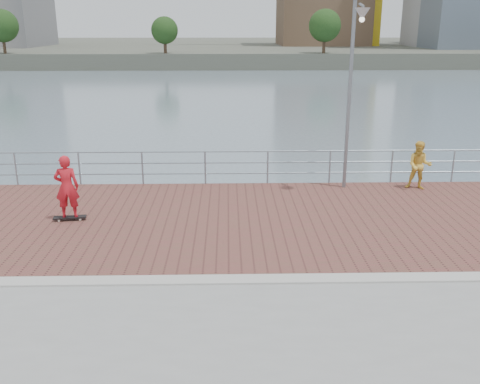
{
  "coord_description": "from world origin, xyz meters",
  "views": [
    {
      "loc": [
        -0.28,
        -9.96,
        5.1
      ],
      "look_at": [
        0.0,
        2.0,
        1.3
      ],
      "focal_mm": 40.0,
      "sensor_mm": 36.0,
      "label": 1
    }
  ],
  "objects_px": {
    "street_lamp": "(355,58)",
    "skateboarder": "(67,187)",
    "bystander": "(419,165)",
    "guardrail": "(236,164)"
  },
  "relations": [
    {
      "from": "street_lamp",
      "to": "skateboarder",
      "type": "xyz_separation_m",
      "value": [
        -8.02,
        -2.44,
        -3.16
      ]
    },
    {
      "from": "street_lamp",
      "to": "bystander",
      "type": "relative_size",
      "value": 3.75
    },
    {
      "from": "skateboarder",
      "to": "guardrail",
      "type": "bearing_deg",
      "value": -151.46
    },
    {
      "from": "street_lamp",
      "to": "bystander",
      "type": "distance_m",
      "value": 4.05
    },
    {
      "from": "skateboarder",
      "to": "bystander",
      "type": "xyz_separation_m",
      "value": [
        10.33,
        2.61,
        -0.17
      ]
    },
    {
      "from": "guardrail",
      "to": "bystander",
      "type": "xyz_separation_m",
      "value": [
        5.78,
        -0.75,
        0.1
      ]
    },
    {
      "from": "guardrail",
      "to": "street_lamp",
      "type": "relative_size",
      "value": 6.74
    },
    {
      "from": "guardrail",
      "to": "street_lamp",
      "type": "bearing_deg",
      "value": -14.9
    },
    {
      "from": "guardrail",
      "to": "street_lamp",
      "type": "height_order",
      "value": "street_lamp"
    },
    {
      "from": "street_lamp",
      "to": "skateboarder",
      "type": "relative_size",
      "value": 3.39
    }
  ]
}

